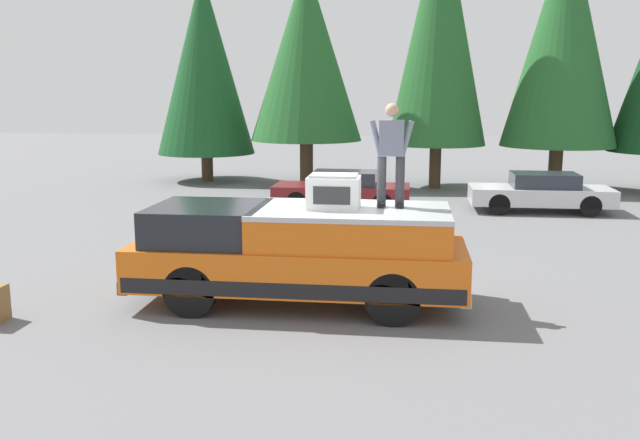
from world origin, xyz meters
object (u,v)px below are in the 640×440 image
object	(u,v)px
person_on_truck_bed	(391,152)
parked_car_maroon	(342,190)
compressor_unit	(334,192)
parked_car_silver	(541,192)
pickup_truck	(299,253)

from	to	relation	value
person_on_truck_bed	parked_car_maroon	xyz separation A→B (m)	(9.35, 1.68, -1.97)
person_on_truck_bed	compressor_unit	bearing A→B (deg)	106.22
compressor_unit	parked_car_maroon	xyz separation A→B (m)	(9.61, 0.77, -1.35)
parked_car_silver	parked_car_maroon	distance (m)	5.92
parked_car_silver	person_on_truck_bed	bearing A→B (deg)	156.22
pickup_truck	compressor_unit	xyz separation A→B (m)	(-0.05, -0.59, 1.05)
compressor_unit	person_on_truck_bed	distance (m)	1.13
parked_car_maroon	parked_car_silver	bearing A→B (deg)	-87.46
person_on_truck_bed	parked_car_silver	world-z (taller)	person_on_truck_bed
compressor_unit	person_on_truck_bed	xyz separation A→B (m)	(0.26, -0.91, 0.62)
pickup_truck	compressor_unit	size ratio (longest dim) A/B	6.60
pickup_truck	person_on_truck_bed	xyz separation A→B (m)	(0.22, -1.50, 1.68)
compressor_unit	parked_car_maroon	distance (m)	9.73
pickup_truck	parked_car_maroon	xyz separation A→B (m)	(9.56, 0.18, -0.29)
compressor_unit	parked_car_silver	world-z (taller)	compressor_unit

